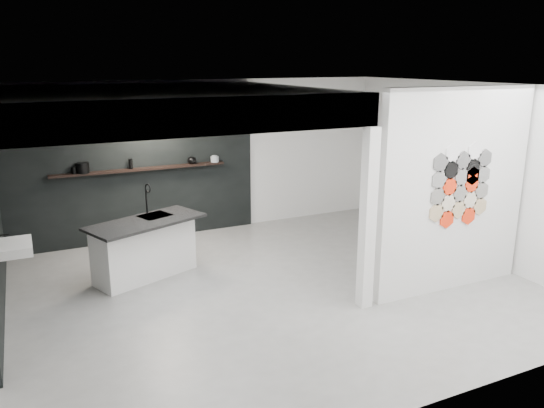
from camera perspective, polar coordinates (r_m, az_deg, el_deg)
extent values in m
cube|color=slate|center=(7.61, 0.29, -9.05)|extent=(7.00, 6.00, 0.01)
cube|color=silver|center=(7.61, 18.99, 1.30)|extent=(2.45, 0.15, 2.80)
cube|color=black|center=(9.58, -14.58, 2.97)|extent=(4.40, 0.04, 2.35)
cube|color=silver|center=(7.48, -12.29, 10.48)|extent=(4.40, 4.00, 0.40)
cube|color=silver|center=(6.79, 10.26, -1.70)|extent=(0.16, 0.16, 2.35)
cube|color=silver|center=(5.63, -7.67, 9.28)|extent=(4.40, 0.16, 0.40)
cube|color=silver|center=(7.41, -25.92, -4.21)|extent=(0.40, 0.60, 0.12)
cube|color=black|center=(9.47, -13.92, 3.65)|extent=(3.00, 0.15, 0.04)
cube|color=silver|center=(8.06, -13.54, -4.78)|extent=(1.57, 1.05, 0.85)
cube|color=black|center=(7.86, -13.42, -1.88)|extent=(1.83, 1.30, 0.04)
cube|color=black|center=(8.09, -12.49, -1.25)|extent=(0.55, 0.51, 0.01)
cylinder|color=black|center=(8.20, -13.35, 0.39)|extent=(0.03, 0.03, 0.39)
torus|color=black|center=(8.10, -13.20, 1.66)|extent=(0.07, 0.14, 0.14)
cylinder|color=black|center=(9.32, -19.70, 3.68)|extent=(0.23, 0.23, 0.17)
ellipsoid|color=black|center=(9.67, -8.63, 4.68)|extent=(0.21, 0.21, 0.13)
cylinder|color=gray|center=(9.81, -6.19, 4.82)|extent=(0.19, 0.19, 0.11)
cylinder|color=gray|center=(9.81, -6.19, 4.87)|extent=(0.10, 0.10, 0.12)
cylinder|color=black|center=(9.42, -14.96, 4.19)|extent=(0.08, 0.08, 0.18)
cylinder|color=black|center=(9.31, -20.52, 3.41)|extent=(0.10, 0.10, 0.11)
cylinder|color=tan|center=(7.36, 17.25, -0.92)|extent=(0.26, 0.02, 0.26)
cylinder|color=#66635E|center=(7.31, 17.39, 0.78)|extent=(0.26, 0.02, 0.26)
cylinder|color=silver|center=(7.26, 17.53, 2.50)|extent=(0.26, 0.02, 0.26)
cylinder|color=black|center=(7.22, 17.67, 4.25)|extent=(0.26, 0.02, 0.26)
cylinder|color=red|center=(7.53, 18.29, -1.56)|extent=(0.26, 0.02, 0.26)
cylinder|color=beige|center=(7.47, 18.43, 0.10)|extent=(0.26, 0.02, 0.26)
cylinder|color=red|center=(7.41, 18.57, 1.78)|extent=(0.26, 0.02, 0.26)
cylinder|color=black|center=(7.37, 18.72, 3.48)|extent=(0.26, 0.02, 0.26)
cylinder|color=white|center=(7.33, 18.86, 5.20)|extent=(0.26, 0.02, 0.26)
cylinder|color=tan|center=(7.63, 19.42, -0.56)|extent=(0.26, 0.02, 0.26)
cylinder|color=#66635E|center=(7.57, 19.57, 1.08)|extent=(0.26, 0.02, 0.26)
cylinder|color=silver|center=(7.53, 19.72, 2.74)|extent=(0.26, 0.02, 0.26)
cylinder|color=black|center=(7.48, 19.87, 4.43)|extent=(0.26, 0.02, 0.26)
cylinder|color=red|center=(7.79, 20.38, -1.19)|extent=(0.26, 0.02, 0.26)
cylinder|color=beige|center=(7.74, 20.53, 0.42)|extent=(0.26, 0.02, 0.26)
cylinder|color=red|center=(7.69, 20.68, 2.04)|extent=(0.26, 0.02, 0.26)
cylinder|color=black|center=(7.64, 20.84, 3.68)|extent=(0.26, 0.02, 0.26)
cylinder|color=white|center=(7.60, 20.99, 5.34)|extent=(0.26, 0.02, 0.26)
cylinder|color=tan|center=(7.90, 21.44, -0.22)|extent=(0.26, 0.02, 0.26)
cylinder|color=#66635E|center=(7.85, 21.60, 1.36)|extent=(0.26, 0.02, 0.26)
cylinder|color=silver|center=(7.80, 21.76, 2.97)|extent=(0.26, 0.02, 0.26)
cylinder|color=black|center=(7.76, 21.92, 4.59)|extent=(0.26, 0.02, 0.26)
cylinder|color=red|center=(7.66, 20.76, 2.86)|extent=(0.26, 0.02, 0.26)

